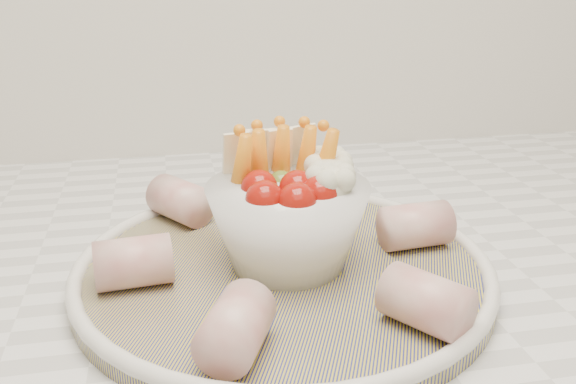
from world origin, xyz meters
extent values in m
cube|color=silver|center=(0.00, 1.45, 0.90)|extent=(2.04, 0.62, 0.04)
cylinder|color=navy|center=(0.09, 1.40, 0.93)|extent=(0.43, 0.43, 0.01)
torus|color=silver|center=(0.09, 1.40, 0.94)|extent=(0.33, 0.33, 0.01)
sphere|color=maroon|center=(0.07, 1.38, 1.00)|extent=(0.03, 0.03, 0.03)
sphere|color=maroon|center=(0.09, 1.37, 1.00)|extent=(0.03, 0.03, 0.03)
sphere|color=maroon|center=(0.11, 1.38, 1.00)|extent=(0.03, 0.03, 0.03)
sphere|color=maroon|center=(0.07, 1.40, 1.00)|extent=(0.03, 0.03, 0.03)
sphere|color=maroon|center=(0.10, 1.39, 1.00)|extent=(0.03, 0.03, 0.03)
sphere|color=#567125|center=(0.09, 1.42, 1.00)|extent=(0.02, 0.02, 0.02)
cone|color=orange|center=(0.07, 1.43, 1.01)|extent=(0.02, 0.04, 0.07)
cone|color=orange|center=(0.09, 1.43, 1.01)|extent=(0.02, 0.04, 0.07)
cone|color=orange|center=(0.11, 1.43, 1.01)|extent=(0.03, 0.04, 0.07)
cone|color=orange|center=(0.06, 1.41, 1.01)|extent=(0.03, 0.04, 0.07)
cone|color=orange|center=(0.12, 1.42, 1.01)|extent=(0.03, 0.04, 0.07)
sphere|color=beige|center=(0.12, 1.41, 1.00)|extent=(0.03, 0.03, 0.03)
sphere|color=beige|center=(0.12, 1.39, 1.00)|extent=(0.03, 0.03, 0.03)
sphere|color=beige|center=(0.13, 1.43, 1.00)|extent=(0.03, 0.03, 0.03)
cube|color=#FBEDC3|center=(0.08, 1.44, 1.01)|extent=(0.05, 0.02, 0.05)
cube|color=#FBEDC3|center=(0.10, 1.44, 1.01)|extent=(0.05, 0.03, 0.05)
cube|color=#FBEDC3|center=(0.07, 1.44, 1.01)|extent=(0.05, 0.02, 0.05)
cylinder|color=#B95854|center=(0.20, 1.41, 0.95)|extent=(0.06, 0.04, 0.04)
cylinder|color=#B95854|center=(0.14, 1.51, 0.95)|extent=(0.06, 0.07, 0.04)
cylinder|color=#B95854|center=(0.01, 1.50, 0.95)|extent=(0.06, 0.07, 0.04)
cylinder|color=#B95854|center=(-0.03, 1.39, 0.95)|extent=(0.06, 0.04, 0.04)
cylinder|color=#B95854|center=(0.04, 1.29, 0.95)|extent=(0.06, 0.07, 0.04)
cylinder|color=#B95854|center=(0.16, 1.29, 0.95)|extent=(0.06, 0.07, 0.04)
camera|label=1|loc=(0.00, 0.95, 1.17)|focal=40.00mm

